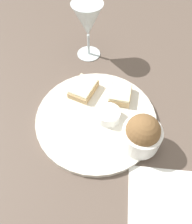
% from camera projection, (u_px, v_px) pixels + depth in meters
% --- Properties ---
extents(ground_plane, '(4.00, 4.00, 0.00)m').
position_uv_depth(ground_plane, '(96.00, 119.00, 0.58)').
color(ground_plane, brown).
extents(dinner_plate, '(0.31, 0.31, 0.01)m').
position_uv_depth(dinner_plate, '(96.00, 118.00, 0.57)').
color(dinner_plate, silver).
rests_on(dinner_plate, ground_plane).
extents(salad_bowl, '(0.09, 0.09, 0.09)m').
position_uv_depth(salad_bowl, '(142.00, 134.00, 0.49)').
color(salad_bowl, white).
rests_on(salad_bowl, dinner_plate).
extents(sauce_ramekin, '(0.06, 0.06, 0.03)m').
position_uv_depth(sauce_ramekin, '(108.00, 115.00, 0.55)').
color(sauce_ramekin, white).
rests_on(sauce_ramekin, dinner_plate).
extents(cheese_toast_near, '(0.09, 0.07, 0.03)m').
position_uv_depth(cheese_toast_near, '(83.00, 88.00, 0.61)').
color(cheese_toast_near, tan).
rests_on(cheese_toast_near, dinner_plate).
extents(cheese_toast_far, '(0.09, 0.08, 0.03)m').
position_uv_depth(cheese_toast_far, '(120.00, 94.00, 0.59)').
color(cheese_toast_far, tan).
rests_on(cheese_toast_far, dinner_plate).
extents(wine_glass, '(0.09, 0.09, 0.17)m').
position_uv_depth(wine_glass, '(88.00, 22.00, 0.63)').
color(wine_glass, silver).
rests_on(wine_glass, ground_plane).
extents(napkin, '(0.18, 0.19, 0.01)m').
position_uv_depth(napkin, '(163.00, 198.00, 0.46)').
color(napkin, white).
rests_on(napkin, ground_plane).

